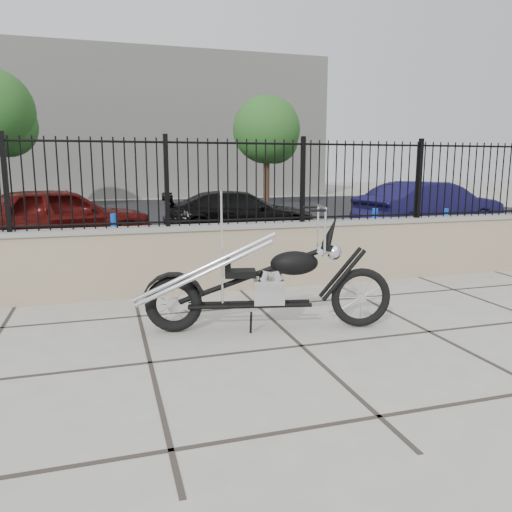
{
  "coord_description": "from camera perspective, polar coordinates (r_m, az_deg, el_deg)",
  "views": [
    {
      "loc": [
        -1.82,
        -4.44,
        1.79
      ],
      "look_at": [
        -0.21,
        0.91,
        0.78
      ],
      "focal_mm": 35.0,
      "sensor_mm": 36.0,
      "label": 1
    }
  ],
  "objects": [
    {
      "name": "ground_plane",
      "position": [
        5.12,
        5.22,
        -10.22
      ],
      "size": [
        90.0,
        90.0,
        0.0
      ],
      "primitive_type": "plane",
      "color": "#99968E",
      "rests_on": "ground"
    },
    {
      "name": "retaining_wall",
      "position": [
        7.29,
        -2.09,
        -0.05
      ],
      "size": [
        14.0,
        0.36,
        0.96
      ],
      "primitive_type": "cube",
      "color": "gray",
      "rests_on": "ground_plane"
    },
    {
      "name": "iron_fence",
      "position": [
        7.18,
        -2.14,
        8.46
      ],
      "size": [
        14.0,
        0.08,
        1.2
      ],
      "primitive_type": "cube",
      "color": "black",
      "rests_on": "retaining_wall"
    },
    {
      "name": "car_black",
      "position": [
        12.82,
        -1.78,
        4.87
      ],
      "size": [
        4.12,
        2.06,
        1.15
      ],
      "primitive_type": "imported",
      "rotation": [
        0.0,
        0.0,
        1.45
      ],
      "color": "black",
      "rests_on": "parking_lot"
    },
    {
      "name": "tree_right",
      "position": [
        22.2,
        1.22,
        14.57
      ],
      "size": [
        2.91,
        2.91,
        4.91
      ],
      "rotation": [
        0.0,
        0.0,
        -0.31
      ],
      "color": "#382619",
      "rests_on": "ground_plane"
    },
    {
      "name": "car_red",
      "position": [
        11.78,
        -21.57,
        4.19
      ],
      "size": [
        4.31,
        2.86,
        1.36
      ],
      "primitive_type": "imported",
      "rotation": [
        0.0,
        0.0,
        1.92
      ],
      "color": "#450B09",
      "rests_on": "parking_lot"
    },
    {
      "name": "chopper_motorcycle",
      "position": [
        5.39,
        0.92,
        -0.55
      ],
      "size": [
        2.62,
        0.99,
        1.55
      ],
      "primitive_type": null,
      "rotation": [
        0.0,
        0.0,
        -0.21
      ],
      "color": "black",
      "rests_on": "ground_plane"
    },
    {
      "name": "bollard_a",
      "position": [
        9.26,
        -15.84,
        1.75
      ],
      "size": [
        0.13,
        0.13,
        0.95
      ],
      "primitive_type": "cylinder",
      "rotation": [
        0.0,
        0.0,
        -0.19
      ],
      "color": "blue",
      "rests_on": "ground_plane"
    },
    {
      "name": "car_blue",
      "position": [
        14.1,
        19.25,
        5.25
      ],
      "size": [
        4.35,
        2.13,
        1.37
      ],
      "primitive_type": "imported",
      "rotation": [
        0.0,
        0.0,
        1.74
      ],
      "color": "#12103B",
      "rests_on": "parking_lot"
    },
    {
      "name": "parking_lot",
      "position": [
        17.13,
        -10.66,
        4.14
      ],
      "size": [
        30.0,
        30.0,
        0.0
      ],
      "primitive_type": "plane",
      "color": "black",
      "rests_on": "ground"
    },
    {
      "name": "bollard_b",
      "position": [
        10.21,
        13.36,
        2.64
      ],
      "size": [
        0.14,
        0.14,
        0.95
      ],
      "primitive_type": "cylinder",
      "rotation": [
        0.0,
        0.0,
        0.23
      ],
      "color": "blue",
      "rests_on": "ground_plane"
    },
    {
      "name": "background_building",
      "position": [
        31.07,
        -13.86,
        14.11
      ],
      "size": [
        22.0,
        6.0,
        8.0
      ],
      "primitive_type": "cube",
      "color": "beige",
      "rests_on": "ground_plane"
    },
    {
      "name": "bollard_c",
      "position": [
        11.85,
        20.79,
        3.04
      ],
      "size": [
        0.1,
        0.1,
        0.86
      ],
      "primitive_type": "cylinder",
      "rotation": [
        0.0,
        0.0,
        0.0
      ],
      "color": "#0E30D6",
      "rests_on": "ground_plane"
    }
  ]
}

